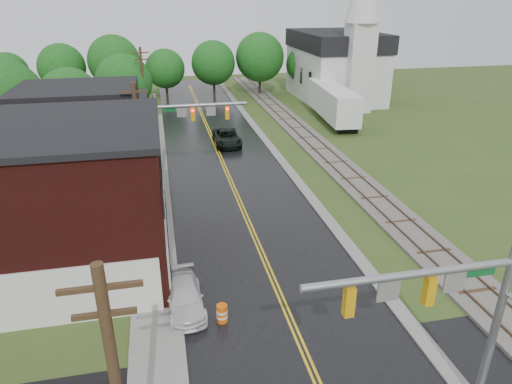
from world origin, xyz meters
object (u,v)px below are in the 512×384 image
object	(u,v)px
utility_pole_b	(139,146)
utility_pole_c	(144,87)
tree_left_b	(3,107)
tree_left_c	(71,99)
pickup_white	(185,297)
tree_left_e	(125,84)
church	(339,59)
traffic_signal_near	(447,301)
traffic_signal_far	(184,121)
semi_trailer	(333,101)
suv_dark	(227,138)
brick_building	(26,203)
construction_barrel	(222,313)

from	to	relation	value
utility_pole_b	utility_pole_c	world-z (taller)	same
tree_left_b	tree_left_c	distance (m)	9.03
pickup_white	tree_left_e	bearing A→B (deg)	93.40
church	tree_left_e	size ratio (longest dim) A/B	2.45
tree_left_c	church	bearing A→B (deg)	22.24
traffic_signal_near	traffic_signal_far	distance (m)	25.94
tree_left_e	pickup_white	xyz separation A→B (m)	(4.05, -35.90, -4.20)
semi_trailer	tree_left_c	bearing A→B (deg)	-174.86
church	utility_pole_b	bearing A→B (deg)	-130.18
church	utility_pole_c	size ratio (longest dim) A/B	2.22
traffic_signal_far	tree_left_c	bearing A→B (deg)	128.82
utility_pole_c	tree_left_c	xyz separation A→B (m)	(-7.05, -4.10, -0.21)
traffic_signal_near	semi_trailer	distance (m)	42.20
tree_left_c	tree_left_b	bearing A→B (deg)	-116.56
pickup_white	utility_pole_b	bearing A→B (deg)	96.43
utility_pole_b	semi_trailer	bearing A→B (deg)	43.15
traffic_signal_far	pickup_white	bearing A→B (deg)	-94.48
traffic_signal_near	pickup_white	distance (m)	12.30
traffic_signal_near	suv_dark	xyz separation A→B (m)	(-2.24, 33.84, -4.21)
brick_building	semi_trailer	size ratio (longest dim) A/B	1.05
tree_left_e	suv_dark	bearing A→B (deg)	-44.94
brick_building	utility_pole_c	bearing A→B (deg)	78.91
pickup_white	traffic_signal_far	bearing A→B (deg)	82.49
tree_left_b	pickup_white	distance (m)	26.00
tree_left_b	suv_dark	world-z (taller)	tree_left_b
utility_pole_c	pickup_white	world-z (taller)	utility_pole_c
brick_building	pickup_white	world-z (taller)	brick_building
tree_left_e	construction_barrel	size ratio (longest dim) A/B	8.90
traffic_signal_far	church	bearing A→B (deg)	48.73
tree_left_e	pickup_white	bearing A→B (deg)	-83.57
brick_building	utility_pole_b	xyz separation A→B (m)	(5.68, 7.00, 0.57)
traffic_signal_near	utility_pole_b	distance (m)	22.49
brick_building	tree_left_c	world-z (taller)	brick_building
church	brick_building	bearing A→B (deg)	-129.98
brick_building	tree_left_b	size ratio (longest dim) A/B	1.48
church	construction_barrel	world-z (taller)	church
traffic_signal_near	traffic_signal_far	size ratio (longest dim) A/B	1.00
utility_pole_b	pickup_white	xyz separation A→B (m)	(2.00, -12.00, -4.10)
traffic_signal_near	tree_left_c	size ratio (longest dim) A/B	0.96
tree_left_c	semi_trailer	world-z (taller)	tree_left_c
tree_left_b	traffic_signal_far	bearing A→B (deg)	-18.81
church	semi_trailer	size ratio (longest dim) A/B	1.47
church	tree_left_e	bearing A→B (deg)	-164.80
brick_building	construction_barrel	distance (m)	11.89
utility_pole_b	utility_pole_c	xyz separation A→B (m)	(0.00, 22.00, 0.00)
church	pickup_white	xyz separation A→B (m)	(-24.80, -43.74, -5.22)
brick_building	traffic_signal_far	xyz separation A→B (m)	(9.01, 12.00, 0.82)
brick_building	utility_pole_c	world-z (taller)	utility_pole_c
church	tree_left_b	xyz separation A→B (m)	(-37.85, -21.84, -0.12)
tree_left_e	semi_trailer	distance (m)	24.27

